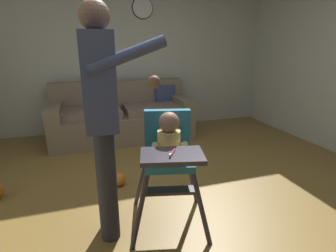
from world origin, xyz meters
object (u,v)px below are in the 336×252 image
Objects in this scene: wall_clock at (142,8)px; adult_standing at (103,114)px; couch at (123,117)px; high_chair at (169,149)px; toy_ball_second at (119,179)px.

adult_standing is at bearing -108.25° from wall_clock.
couch is 1.77m from wall_clock.
high_chair is (0.05, -2.21, 0.31)m from couch.
couch is 14.85× the size of toy_ball_second.
adult_standing is (-0.46, 0.03, 0.29)m from high_chair.
couch is at bearing -165.43° from high_chair.
adult_standing reaches higher than toy_ball_second.
wall_clock reaches higher than high_chair.
high_chair is at bearing -66.25° from toy_ball_second.
toy_ball_second is at bearing -142.88° from high_chair.
couch is 2.30m from adult_standing.
high_chair is at bearing -98.85° from wall_clock.
wall_clock is (0.42, 2.69, 1.32)m from high_chair.
wall_clock is at bearing 74.79° from adult_standing.
adult_standing is 2.99m from wall_clock.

